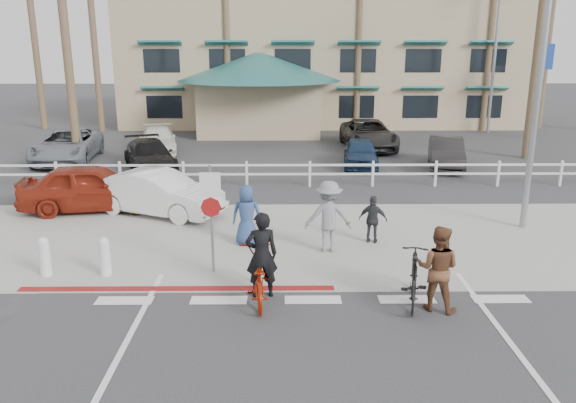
{
  "coord_description": "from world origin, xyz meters",
  "views": [
    {
      "loc": [
        -0.64,
        -10.3,
        5.24
      ],
      "look_at": [
        -0.51,
        3.06,
        1.5
      ],
      "focal_mm": 35.0,
      "sensor_mm": 36.0,
      "label": 1
    }
  ],
  "objects_px": {
    "bike_black": "(414,277)",
    "car_white_sedan": "(158,193)",
    "sign_post": "(211,214)",
    "bike_red": "(257,277)",
    "car_red_compact": "(92,187)"
  },
  "relations": [
    {
      "from": "sign_post",
      "to": "car_red_compact",
      "type": "relative_size",
      "value": 0.64
    },
    {
      "from": "sign_post",
      "to": "bike_red",
      "type": "xyz_separation_m",
      "value": [
        1.12,
        -1.57,
        -0.91
      ]
    },
    {
      "from": "bike_red",
      "to": "car_red_compact",
      "type": "height_order",
      "value": "car_red_compact"
    },
    {
      "from": "sign_post",
      "to": "bike_black",
      "type": "height_order",
      "value": "sign_post"
    },
    {
      "from": "car_white_sedan",
      "to": "car_red_compact",
      "type": "xyz_separation_m",
      "value": [
        -2.25,
        0.52,
        0.06
      ]
    },
    {
      "from": "bike_red",
      "to": "bike_black",
      "type": "distance_m",
      "value": 3.27
    },
    {
      "from": "sign_post",
      "to": "bike_black",
      "type": "bearing_deg",
      "value": -21.53
    },
    {
      "from": "bike_red",
      "to": "car_red_compact",
      "type": "distance_m",
      "value": 8.87
    },
    {
      "from": "car_red_compact",
      "to": "bike_black",
      "type": "bearing_deg",
      "value": -136.37
    },
    {
      "from": "bike_black",
      "to": "car_white_sedan",
      "type": "bearing_deg",
      "value": -30.76
    },
    {
      "from": "bike_black",
      "to": "car_white_sedan",
      "type": "distance_m",
      "value": 9.3
    },
    {
      "from": "bike_black",
      "to": "car_white_sedan",
      "type": "relative_size",
      "value": 0.45
    },
    {
      "from": "bike_black",
      "to": "car_white_sedan",
      "type": "xyz_separation_m",
      "value": [
        -6.69,
        6.46,
        0.13
      ]
    },
    {
      "from": "sign_post",
      "to": "bike_red",
      "type": "bearing_deg",
      "value": -54.41
    },
    {
      "from": "bike_red",
      "to": "bike_black",
      "type": "bearing_deg",
      "value": 171.84
    }
  ]
}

